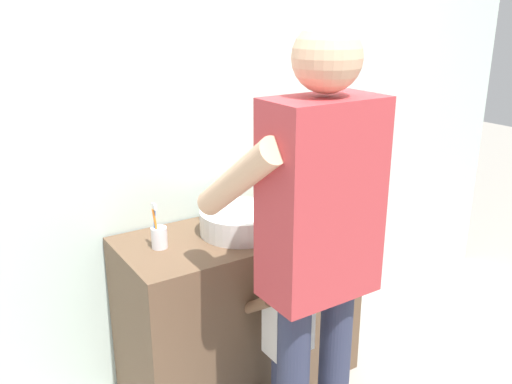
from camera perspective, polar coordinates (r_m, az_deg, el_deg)
name	(u,v)px	position (r m, az deg, el deg)	size (l,w,h in m)	color
back_wall	(204,111)	(2.70, -5.47, 8.43)	(4.40, 0.08, 2.70)	silver
vanity_cabinet	(240,307)	(2.77, -1.72, -12.01)	(1.14, 0.54, 0.83)	brown
sink_basin	(241,221)	(2.54, -1.59, -3.05)	(0.39, 0.39, 0.11)	silver
faucet	(217,202)	(2.72, -4.12, -1.05)	(0.18, 0.14, 0.18)	#B7BABF
toothbrush_cup	(159,236)	(2.42, -10.15, -4.59)	(0.07, 0.07, 0.21)	silver
soap_bottle	(304,203)	(2.76, 5.04, -1.14)	(0.06, 0.06, 0.16)	gold
child_toddler	(287,324)	(2.42, 3.32, -13.69)	(0.27, 0.27, 0.89)	#2D334C
adult_parent	(317,228)	(1.97, 6.42, -3.77)	(0.56, 0.58, 1.80)	#2D334C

